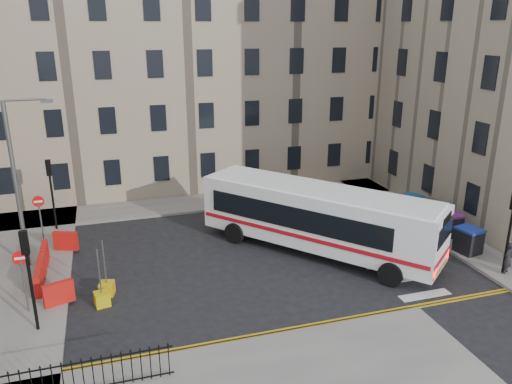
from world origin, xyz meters
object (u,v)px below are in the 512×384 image
streetlamp (16,183)px  bollard_yellow (107,289)px  bollard_chevron (102,299)px  wheelie_bin_a (468,240)px  wheelie_bin_d (428,211)px  wheelie_bin_e (411,205)px  wheelie_bin_b (450,224)px  pedestrian (507,258)px  bus (317,216)px  wheelie_bin_c (436,221)px

streetlamp → bollard_yellow: streetlamp is taller
streetlamp → bollard_chevron: 7.06m
wheelie_bin_a → wheelie_bin_d: wheelie_bin_d is taller
wheelie_bin_a → wheelie_bin_e: (0.23, 5.48, -0.01)m
wheelie_bin_b → bollard_yellow: bearing=-176.6°
wheelie_bin_e → pedestrian: (-0.06, -7.94, 0.12)m
bus → bollard_yellow: 10.81m
wheelie_bin_b → bollard_yellow: wheelie_bin_b is taller
bollard_yellow → wheelie_bin_d: bearing=9.0°
wheelie_bin_c → pedestrian: pedestrian is taller
streetlamp → wheelie_bin_a: (21.53, -5.10, -3.52)m
wheelie_bin_a → wheelie_bin_b: wheelie_bin_a is taller
bus → bollard_yellow: (-10.59, -1.39, -1.68)m
bus → pedestrian: 9.12m
wheelie_bin_b → wheelie_bin_d: 1.99m
wheelie_bin_b → wheelie_bin_c: wheelie_bin_c is taller
wheelie_bin_b → wheelie_bin_e: (-0.33, 3.29, 0.01)m
wheelie_bin_a → wheelie_bin_b: size_ratio=1.07×
bus → wheelie_bin_a: size_ratio=8.44×
wheelie_bin_a → bollard_yellow: 17.96m
wheelie_bin_b → wheelie_bin_c: (-0.46, 0.63, 0.01)m
wheelie_bin_b → bollard_yellow: size_ratio=2.13×
wheelie_bin_b → wheelie_bin_d: size_ratio=0.94×
bollard_chevron → wheelie_bin_d: bearing=11.4°
streetlamp → bus: 14.61m
wheelie_bin_d → pedestrian: bearing=-98.8°
wheelie_bin_b → bollard_yellow: (-18.47, -0.92, -0.49)m
bollard_yellow → streetlamp: bearing=133.5°
wheelie_bin_b → bollard_chevron: wheelie_bin_b is taller
wheelie_bin_a → wheelie_bin_e: 5.48m
streetlamp → wheelie_bin_d: streetlamp is taller
wheelie_bin_c → bollard_yellow: bearing=175.1°
wheelie_bin_a → bollard_yellow: bearing=166.0°
streetlamp → wheelie_bin_d: bearing=-2.4°
wheelie_bin_b → wheelie_bin_c: bearing=126.6°
wheelie_bin_d → streetlamp: bearing=171.7°
wheelie_bin_a → wheelie_bin_d: bearing=73.2°
wheelie_bin_d → wheelie_bin_e: bearing=95.9°
wheelie_bin_e → bollard_yellow: wheelie_bin_e is taller
bus → wheelie_bin_c: bearing=-38.4°
wheelie_bin_c → pedestrian: (0.06, -5.28, 0.12)m
bus → wheelie_bin_e: bearing=-19.2°
wheelie_bin_e → bollard_chevron: (-18.35, -5.06, -0.51)m
wheelie_bin_e → wheelie_bin_c: bearing=-114.6°
bollard_chevron → wheelie_bin_b: bearing=5.4°
streetlamp → bollard_chevron: (3.41, -4.68, -4.04)m
bollard_chevron → streetlamp: bearing=126.1°
wheelie_bin_c → bollard_chevron: size_ratio=2.22×
wheelie_bin_b → bus: bearing=177.1°
wheelie_bin_a → bollard_chevron: bearing=168.7°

